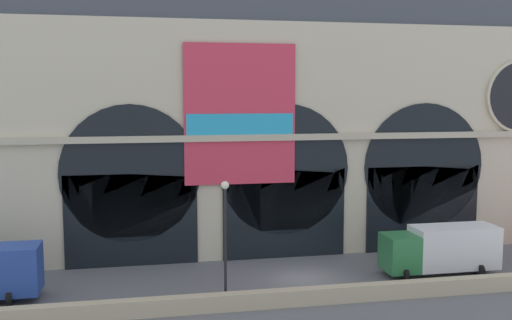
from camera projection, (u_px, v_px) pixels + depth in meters
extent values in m
plane|color=slate|center=(303.00, 279.00, 36.35)|extent=(200.00, 200.00, 0.00)
cube|color=#BCAD8C|center=(325.00, 295.00, 32.03)|extent=(90.00, 0.70, 0.92)
cube|color=beige|center=(278.00, 139.00, 42.40)|extent=(44.39, 4.31, 16.54)
cube|color=#424751|center=(277.00, 4.00, 41.59)|extent=(44.39, 3.71, 3.05)
cube|color=black|center=(132.00, 220.00, 38.77)|extent=(8.80, 0.20, 6.29)
cylinder|color=black|center=(131.00, 174.00, 38.42)|extent=(9.26, 0.20, 9.26)
cube|color=black|center=(284.00, 214.00, 40.82)|extent=(8.80, 0.20, 6.29)
cylinder|color=black|center=(285.00, 170.00, 40.47)|extent=(9.26, 0.20, 9.26)
cube|color=black|center=(422.00, 208.00, 42.88)|extent=(8.80, 0.20, 6.29)
cylinder|color=black|center=(424.00, 166.00, 42.53)|extent=(9.26, 0.20, 9.26)
cube|color=#D8334C|center=(240.00, 114.00, 39.30)|extent=(7.68, 0.12, 9.58)
cube|color=#26A5D8|center=(240.00, 126.00, 39.31)|extent=(7.37, 0.04, 1.72)
cube|color=#C0B49A|center=(285.00, 137.00, 40.12)|extent=(44.39, 0.50, 0.44)
cylinder|color=black|center=(10.00, 299.00, 31.54)|extent=(0.28, 0.84, 0.84)
cylinder|color=black|center=(17.00, 287.00, 33.56)|extent=(0.28, 0.84, 0.84)
cube|color=#2D7A42|center=(400.00, 253.00, 36.55)|extent=(2.00, 2.30, 2.30)
cube|color=white|center=(454.00, 247.00, 37.26)|extent=(5.50, 2.30, 2.70)
cylinder|color=black|center=(405.00, 275.00, 35.65)|extent=(0.28, 0.84, 0.84)
cylinder|color=black|center=(391.00, 266.00, 37.67)|extent=(0.28, 0.84, 0.84)
cylinder|color=black|center=(480.00, 271.00, 36.64)|extent=(0.28, 0.84, 0.84)
cylinder|color=black|center=(462.00, 261.00, 38.66)|extent=(0.28, 0.84, 0.84)
cylinder|color=black|center=(225.00, 247.00, 31.44)|extent=(0.16, 0.16, 6.50)
sphere|color=#F2EDCC|center=(225.00, 185.00, 31.06)|extent=(0.44, 0.44, 0.44)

